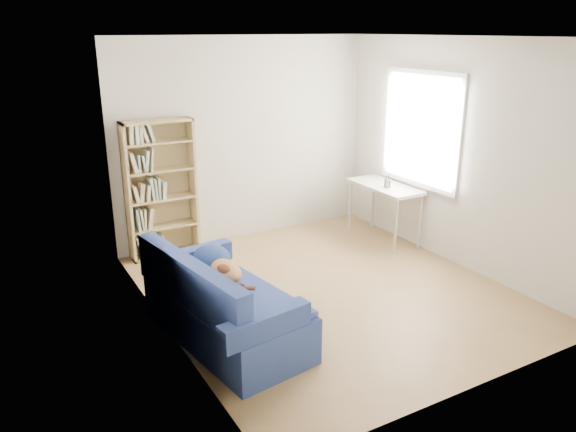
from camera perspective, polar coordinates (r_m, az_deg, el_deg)
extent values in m
plane|color=olive|center=(6.09, 4.05, -7.54)|extent=(4.00, 4.00, 0.00)
cube|color=silver|center=(7.35, -4.41, 7.70)|extent=(3.50, 0.04, 2.60)
cube|color=silver|center=(4.21, 19.62, -1.63)|extent=(3.50, 0.04, 2.60)
cube|color=silver|center=(4.92, -12.88, 1.85)|extent=(0.04, 4.00, 2.60)
cube|color=silver|center=(6.76, 16.86, 6.00)|extent=(0.04, 4.00, 2.60)
cube|color=white|center=(5.48, 4.69, 17.70)|extent=(3.50, 4.00, 0.04)
cube|color=white|center=(7.14, 13.52, 8.56)|extent=(0.01, 1.20, 1.30)
cube|color=navy|center=(5.14, -6.26, -10.19)|extent=(1.04, 1.78, 0.42)
cube|color=navy|center=(4.86, -9.94, -6.70)|extent=(0.40, 1.69, 0.41)
cube|color=navy|center=(5.66, -9.48, -4.16)|extent=(0.81, 0.27, 0.19)
cube|color=navy|center=(4.39, -2.31, -10.96)|extent=(0.81, 0.27, 0.19)
cube|color=navy|center=(5.05, -6.14, -7.86)|extent=(1.01, 1.65, 0.05)
ellipsoid|color=navy|center=(5.48, -7.78, -4.34)|extent=(0.37, 0.40, 0.27)
ellipsoid|color=#AA5113|center=(5.23, -6.34, -5.53)|extent=(0.25, 0.44, 0.18)
ellipsoid|color=silver|center=(5.37, -6.25, -5.12)|extent=(0.15, 0.19, 0.11)
ellipsoid|color=#381A0F|center=(5.16, -6.44, -5.38)|extent=(0.15, 0.22, 0.09)
sphere|color=#AA5113|center=(5.49, -7.46, -3.91)|extent=(0.16, 0.16, 0.16)
cone|color=#AA5113|center=(5.48, -7.84, -3.12)|extent=(0.06, 0.07, 0.08)
cone|color=#AA5113|center=(5.42, -7.55, -3.37)|extent=(0.06, 0.07, 0.08)
cylinder|color=#29CF89|center=(5.43, -7.18, -4.40)|extent=(0.12, 0.04, 0.12)
cylinder|color=#381A0F|center=(5.03, -5.39, -6.98)|extent=(0.11, 0.18, 0.06)
cube|color=tan|center=(6.81, -16.00, 2.14)|extent=(0.03, 0.26, 1.67)
cube|color=tan|center=(7.03, -9.64, 3.10)|extent=(0.03, 0.26, 1.67)
cube|color=tan|center=(6.73, -13.27, 9.36)|extent=(0.84, 0.26, 0.03)
cube|color=tan|center=(7.17, -12.31, -3.69)|extent=(0.84, 0.26, 0.03)
cube|color=tan|center=(7.02, -13.06, 2.86)|extent=(0.84, 0.02, 1.67)
cube|color=silver|center=(7.38, 9.82, 2.98)|extent=(0.49, 1.06, 0.04)
cylinder|color=silver|center=(7.96, 8.58, 1.38)|extent=(0.04, 0.04, 0.71)
cylinder|color=silver|center=(7.27, 13.23, -0.59)|extent=(0.04, 0.04, 0.71)
cylinder|color=silver|center=(7.74, 6.31, 0.97)|extent=(0.04, 0.04, 0.71)
cylinder|color=silver|center=(7.02, 10.89, -1.10)|extent=(0.04, 0.04, 0.71)
cylinder|color=white|center=(7.26, 10.05, 3.27)|extent=(0.09, 0.09, 0.10)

